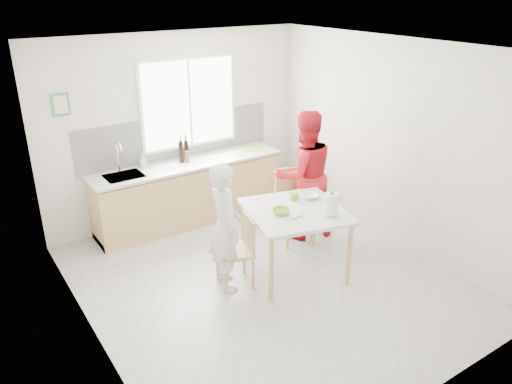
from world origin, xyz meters
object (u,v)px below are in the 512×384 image
milk_jug (332,204)px  wine_bottle_a (181,152)px  person_white (225,227)px  dining_table (295,216)px  bowl_white (309,196)px  chair_left (240,248)px  bowl_green (281,211)px  chair_far (294,201)px  person_red (304,175)px  wine_bottle_b (186,150)px

milk_jug → wine_bottle_a: (-0.71, 2.39, 0.09)m
person_white → dining_table: bearing=-90.0°
bowl_white → milk_jug: (-0.11, -0.52, 0.12)m
dining_table → wine_bottle_a: 2.12m
chair_left → bowl_green: size_ratio=4.26×
person_white → wine_bottle_a: 1.89m
chair_far → person_red: person_red is taller
chair_far → bowl_white: chair_far is taller
wine_bottle_a → wine_bottle_b: size_ratio=1.07×
person_white → bowl_white: (1.18, -0.04, 0.11)m
chair_left → wine_bottle_a: (0.20, 1.87, 0.61)m
chair_left → bowl_white: (1.02, -0.00, 0.40)m
bowl_white → wine_bottle_b: wine_bottle_b is taller
chair_left → wine_bottle_a: 1.98m
person_white → milk_jug: person_white is taller
person_white → milk_jug: (1.08, -0.56, 0.23)m
bowl_green → wine_bottle_a: 2.07m
person_red → milk_jug: size_ratio=6.54×
dining_table → wine_bottle_a: bearing=102.9°
chair_far → bowl_green: (-0.75, -0.71, 0.33)m
person_white → wine_bottle_a: size_ratio=4.77×
bowl_white → milk_jug: 0.54m
chair_left → wine_bottle_a: wine_bottle_a is taller
chair_far → wine_bottle_a: 1.75m
chair_far → wine_bottle_b: wine_bottle_b is taller
chair_left → person_red: person_red is taller
dining_table → bowl_white: size_ratio=6.56×
dining_table → milk_jug: 0.49m
bowl_white → person_white: bearing=178.0°
bowl_green → person_red: bearing=38.2°
chair_left → person_white: bearing=-90.0°
bowl_green → milk_jug: bearing=-37.8°
person_red → bowl_green: size_ratio=8.97×
wine_bottle_b → milk_jug: bearing=-76.0°
wine_bottle_a → dining_table: bearing=-77.1°
chair_far → person_red: bearing=16.7°
bowl_green → chair_left: bearing=159.9°
person_red → wine_bottle_b: 1.75m
wine_bottle_a → milk_jug: bearing=-73.4°
dining_table → bowl_green: (-0.21, 0.00, 0.12)m
dining_table → wine_bottle_a: (-0.47, 2.04, 0.32)m
chair_far → milk_jug: size_ratio=3.65×
person_red → bowl_green: bearing=52.5°
person_white → milk_jug: size_ratio=5.60×
chair_far → bowl_white: 0.66m
dining_table → chair_far: chair_far is taller
chair_left → bowl_white: bearing=104.2°
person_white → wine_bottle_b: (0.47, 1.88, 0.31)m
wine_bottle_a → bowl_green: bearing=-82.7°
dining_table → wine_bottle_b: (-0.36, 2.09, 0.31)m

